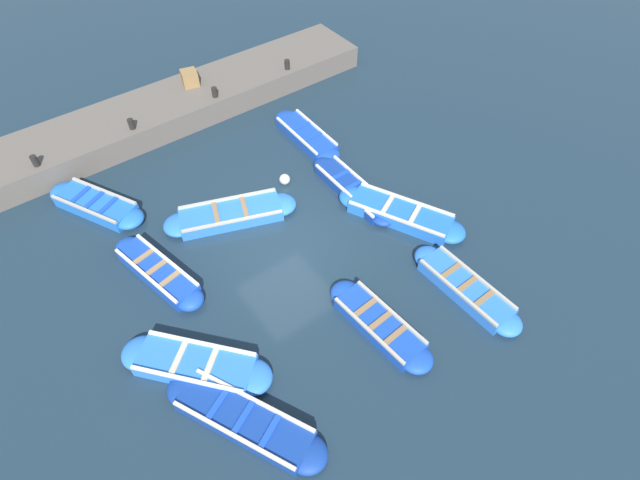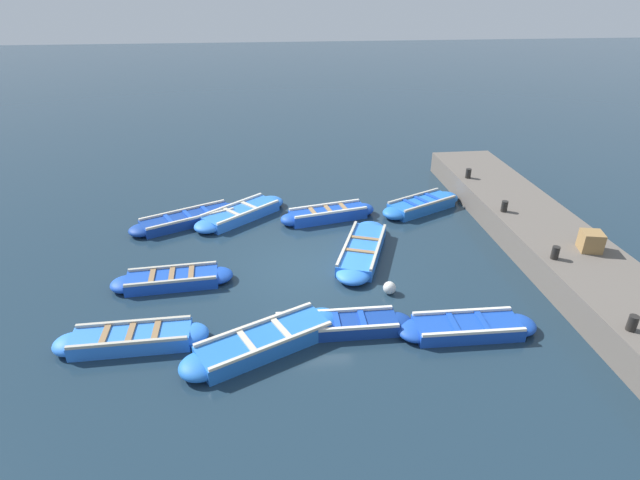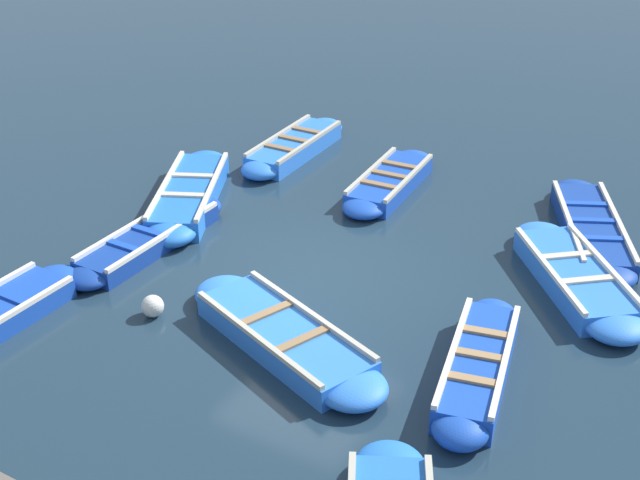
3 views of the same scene
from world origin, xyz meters
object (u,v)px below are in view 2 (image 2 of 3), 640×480
at_px(boat_bow_out, 362,250).
at_px(bollard_mid_south, 555,253).
at_px(boat_outer_right, 421,205).
at_px(bollard_north, 468,173).
at_px(boat_inner_gap, 328,214).
at_px(boat_mid_row, 467,328).
at_px(wooden_crate, 591,241).
at_px(boat_near_quay, 173,280).
at_px(boat_tucked, 188,219).
at_px(boat_stern_in, 241,213).
at_px(buoy_orange_near, 389,288).
at_px(boat_drifting, 132,339).
at_px(bollard_south, 632,323).
at_px(bollard_mid_north, 504,206).
at_px(boat_outer_left, 265,342).
at_px(boat_far_corner, 336,326).

xyz_separation_m(boat_bow_out, bollard_mid_south, (-4.72, 2.20, 0.82)).
xyz_separation_m(boat_outer_right, bollard_north, (-1.98, -0.88, 0.81)).
bearing_deg(boat_outer_right, boat_inner_gap, 6.81).
bearing_deg(boat_mid_row, boat_outer_right, -98.15).
xyz_separation_m(bollard_north, wooden_crate, (-1.19, 5.80, 0.10)).
xyz_separation_m(boat_near_quay, boat_tucked, (0.05, -3.90, 0.00)).
height_order(boat_mid_row, boat_stern_in, boat_stern_in).
height_order(boat_tucked, boat_stern_in, boat_stern_in).
relative_size(boat_inner_gap, boat_bow_out, 0.86).
xyz_separation_m(boat_near_quay, buoy_orange_near, (-5.76, 1.08, 0.01)).
bearing_deg(bollard_north, boat_outer_right, 23.85).
distance_m(boat_drifting, bollard_south, 10.86).
bearing_deg(boat_near_quay, bollard_mid_north, -169.32).
xyz_separation_m(boat_drifting, boat_stern_in, (-2.26, -6.64, -0.00)).
bearing_deg(bollard_south, boat_near_quay, -22.53).
distance_m(boat_outer_left, boat_far_corner, 1.74).
height_order(boat_mid_row, bollard_south, bollard_south).
xyz_separation_m(boat_mid_row, boat_inner_gap, (2.44, -6.63, 0.04)).
bearing_deg(bollard_mid_south, boat_inner_gap, -41.75).
height_order(bollard_north, bollard_mid_south, same).
relative_size(boat_drifting, bollard_south, 9.84).
xyz_separation_m(boat_far_corner, bollard_mid_north, (-6.02, -4.43, 0.84)).
height_order(boat_outer_left, boat_bow_out, boat_outer_left).
distance_m(boat_tucked, bollard_south, 13.08).
relative_size(boat_inner_gap, wooden_crate, 6.39).
relative_size(boat_near_quay, boat_inner_gap, 0.95).
xyz_separation_m(boat_stern_in, bollard_south, (-8.44, 8.35, 0.82)).
xyz_separation_m(boat_inner_gap, boat_drifting, (5.27, 6.20, -0.02)).
bearing_deg(boat_drifting, boat_stern_in, -108.76).
bearing_deg(boat_bow_out, boat_far_corner, 69.98).
distance_m(boat_outer_right, boat_inner_gap, 3.47).
xyz_separation_m(boat_outer_left, bollard_south, (-7.71, 1.26, 0.81)).
bearing_deg(boat_bow_out, boat_near_quay, 10.95).
bearing_deg(boat_inner_gap, boat_near_quay, 37.96).
bearing_deg(buoy_orange_near, boat_mid_row, 127.24).
height_order(bollard_mid_north, bollard_south, same).
bearing_deg(wooden_crate, boat_outer_left, 13.55).
distance_m(boat_drifting, bollard_mid_north, 11.60).
xyz_separation_m(boat_stern_in, buoy_orange_near, (-4.04, 5.22, -0.01)).
distance_m(boat_tucked, bollard_mid_north, 10.44).
distance_m(boat_inner_gap, bollard_south, 9.63).
height_order(boat_inner_gap, boat_far_corner, boat_inner_gap).
relative_size(bollard_mid_north, wooden_crate, 0.65).
xyz_separation_m(boat_tucked, bollard_north, (-10.22, -1.08, 0.83)).
distance_m(bollard_mid_north, bollard_mid_south, 3.07).
height_order(boat_tucked, bollard_mid_north, bollard_mid_north).
distance_m(boat_outer_right, bollard_mid_south, 5.67).
distance_m(boat_near_quay, bollard_south, 11.04).
height_order(boat_inner_gap, bollard_south, bollard_south).
distance_m(boat_drifting, wooden_crate, 12.04).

